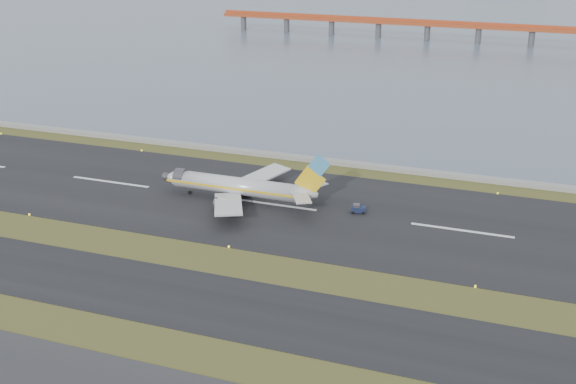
{
  "coord_description": "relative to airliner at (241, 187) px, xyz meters",
  "views": [
    {
      "loc": [
        51.4,
        -103.04,
        58.95
      ],
      "look_at": [
        6.53,
        22.0,
        6.73
      ],
      "focal_mm": 45.0,
      "sensor_mm": 36.0,
      "label": 1
    }
  ],
  "objects": [
    {
      "name": "seawall",
      "position": [
        6.78,
        30.58,
        -2.96
      ],
      "size": [
        1000.0,
        2.5,
        1.0
      ],
      "primitive_type": "cube",
      "color": "gray",
      "rests_on": "ground"
    },
    {
      "name": "ground",
      "position": [
        6.78,
        -29.42,
        -3.46
      ],
      "size": [
        1000.0,
        1000.0,
        0.0
      ],
      "primitive_type": "plane",
      "color": "#344318",
      "rests_on": "ground"
    },
    {
      "name": "taxiway_strip",
      "position": [
        6.78,
        -41.42,
        -3.41
      ],
      "size": [
        1000.0,
        18.0,
        0.1
      ],
      "primitive_type": "cube",
      "color": "black",
      "rests_on": "ground"
    },
    {
      "name": "runway_strip",
      "position": [
        6.78,
        0.58,
        -3.41
      ],
      "size": [
        1000.0,
        45.0,
        0.1
      ],
      "primitive_type": "cube",
      "color": "black",
      "rests_on": "ground"
    },
    {
      "name": "airliner",
      "position": [
        0.0,
        0.0,
        0.0
      ],
      "size": [
        38.52,
        32.89,
        12.8
      ],
      "color": "silver",
      "rests_on": "ground"
    },
    {
      "name": "red_pier",
      "position": [
        26.78,
        220.58,
        3.82
      ],
      "size": [
        260.0,
        5.0,
        10.2
      ],
      "color": "#A53F1C",
      "rests_on": "ground"
    },
    {
      "name": "pushback_tug",
      "position": [
        25.25,
        2.32,
        -2.51
      ],
      "size": [
        3.38,
        2.43,
        1.96
      ],
      "rotation": [
        0.0,
        0.0,
        0.25
      ],
      "color": "#151D3A",
      "rests_on": "ground"
    }
  ]
}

